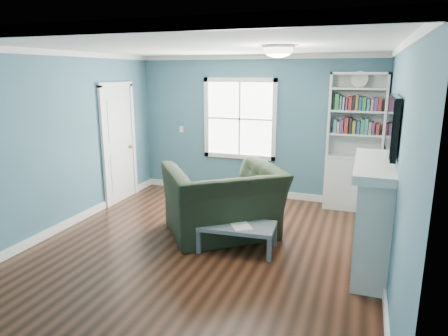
% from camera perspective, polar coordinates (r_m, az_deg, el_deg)
% --- Properties ---
extents(floor, '(5.00, 5.00, 0.00)m').
position_cam_1_polar(floor, '(5.49, -2.74, -11.22)').
color(floor, black).
rests_on(floor, ground).
extents(room_walls, '(5.00, 5.00, 5.00)m').
position_cam_1_polar(room_walls, '(5.04, -2.94, 5.34)').
color(room_walls, '#386071').
rests_on(room_walls, ground).
extents(trim, '(4.50, 5.00, 2.60)m').
position_cam_1_polar(trim, '(5.10, -2.89, 1.50)').
color(trim, white).
rests_on(trim, ground).
extents(window, '(1.40, 0.06, 1.50)m').
position_cam_1_polar(window, '(7.48, 2.25, 7.03)').
color(window, white).
rests_on(window, room_walls).
extents(bookshelf, '(0.90, 0.35, 2.31)m').
position_cam_1_polar(bookshelf, '(7.04, 18.04, 1.62)').
color(bookshelf, silver).
rests_on(bookshelf, ground).
extents(fireplace, '(0.44, 1.58, 1.30)m').
position_cam_1_polar(fireplace, '(5.09, 20.48, -6.42)').
color(fireplace, black).
rests_on(fireplace, ground).
extents(tv, '(0.06, 1.10, 0.65)m').
position_cam_1_polar(tv, '(4.85, 22.97, 5.68)').
color(tv, black).
rests_on(tv, fireplace).
extents(door, '(0.12, 0.98, 2.17)m').
position_cam_1_polar(door, '(7.39, -14.79, 3.56)').
color(door, silver).
rests_on(door, ground).
extents(ceiling_fixture, '(0.38, 0.38, 0.15)m').
position_cam_1_polar(ceiling_fixture, '(4.82, 7.76, 16.40)').
color(ceiling_fixture, white).
rests_on(ceiling_fixture, room_walls).
extents(light_switch, '(0.08, 0.01, 0.12)m').
position_cam_1_polar(light_switch, '(7.94, -6.10, 5.53)').
color(light_switch, white).
rests_on(light_switch, room_walls).
extents(recliner, '(1.82, 1.73, 1.34)m').
position_cam_1_polar(recliner, '(5.68, -0.15, -3.11)').
color(recliner, black).
rests_on(recliner, ground).
extents(coffee_table, '(1.01, 0.61, 0.35)m').
position_cam_1_polar(coffee_table, '(5.31, 1.94, -8.49)').
color(coffee_table, '#515962').
rests_on(coffee_table, ground).
extents(paper_sheet, '(0.36, 0.38, 0.00)m').
position_cam_1_polar(paper_sheet, '(5.23, 2.47, -8.28)').
color(paper_sheet, white).
rests_on(paper_sheet, coffee_table).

